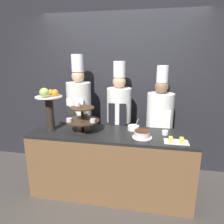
{
  "coord_description": "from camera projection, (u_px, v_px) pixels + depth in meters",
  "views": [
    {
      "loc": [
        0.47,
        -2.06,
        1.8
      ],
      "look_at": [
        0.0,
        0.41,
        1.13
      ],
      "focal_mm": 32.0,
      "sensor_mm": 36.0,
      "label": 1
    }
  ],
  "objects": [
    {
      "name": "ground_plane",
      "position": [
        106.0,
        207.0,
        2.5
      ],
      "size": [
        14.0,
        14.0,
        0.0
      ],
      "primitive_type": "plane",
      "color": "#47423D"
    },
    {
      "name": "cake_square_tray",
      "position": [
        176.0,
        141.0,
        2.27
      ],
      "size": [
        0.27,
        0.16,
        0.05
      ],
      "color": "white",
      "rests_on": "buffet_counter"
    },
    {
      "name": "tiered_stand",
      "position": [
        82.0,
        118.0,
        2.56
      ],
      "size": [
        0.44,
        0.44,
        0.37
      ],
      "color": "#3D2819",
      "rests_on": "buffet_counter"
    },
    {
      "name": "fruit_pedestal",
      "position": [
        49.0,
        103.0,
        2.56
      ],
      "size": [
        0.34,
        0.34,
        0.58
      ],
      "color": "#2D231E",
      "rests_on": "buffet_counter"
    },
    {
      "name": "chef_left",
      "position": [
        79.0,
        111.0,
        3.11
      ],
      "size": [
        0.37,
        0.37,
        1.87
      ],
      "color": "#28282D",
      "rests_on": "ground_plane"
    },
    {
      "name": "chef_center_left",
      "position": [
        119.0,
        116.0,
        3.01
      ],
      "size": [
        0.36,
        0.36,
        1.77
      ],
      "color": "#28282D",
      "rests_on": "ground_plane"
    },
    {
      "name": "serving_bowl_far",
      "position": [
        133.0,
        128.0,
        2.67
      ],
      "size": [
        0.15,
        0.15,
        0.16
      ],
      "color": "white",
      "rests_on": "buffet_counter"
    },
    {
      "name": "chef_center_right",
      "position": [
        159.0,
        121.0,
        2.91
      ],
      "size": [
        0.38,
        0.38,
        1.72
      ],
      "color": "black",
      "rests_on": "ground_plane"
    },
    {
      "name": "cake_round",
      "position": [
        142.0,
        134.0,
        2.4
      ],
      "size": [
        0.24,
        0.24,
        0.09
      ],
      "color": "white",
      "rests_on": "buffet_counter"
    },
    {
      "name": "cup_white",
      "position": [
        165.0,
        133.0,
        2.5
      ],
      "size": [
        0.08,
        0.08,
        0.05
      ],
      "color": "white",
      "rests_on": "buffet_counter"
    },
    {
      "name": "wall_back",
      "position": [
        121.0,
        84.0,
        3.26
      ],
      "size": [
        10.0,
        0.06,
        2.8
      ],
      "color": "#232328",
      "rests_on": "ground_plane"
    },
    {
      "name": "buffet_counter",
      "position": [
        111.0,
        163.0,
        2.68
      ],
      "size": [
        2.09,
        0.62,
        0.88
      ],
      "color": "brown",
      "rests_on": "ground_plane"
    }
  ]
}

